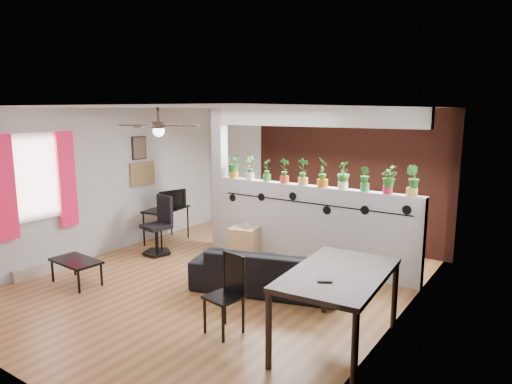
% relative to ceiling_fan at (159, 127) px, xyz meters
% --- Properties ---
extents(room_shell, '(6.30, 7.10, 2.90)m').
position_rel_ceiling_fan_xyz_m(room_shell, '(0.80, 0.30, -1.01)').
color(room_shell, brown).
rests_on(room_shell, ground).
extents(partition_wall, '(3.60, 0.18, 1.35)m').
position_rel_ceiling_fan_xyz_m(partition_wall, '(1.60, 1.80, -1.64)').
color(partition_wall, '#BCBCC1').
rests_on(partition_wall, ground).
extents(ceiling_header, '(3.60, 0.18, 0.30)m').
position_rel_ceiling_fan_xyz_m(ceiling_header, '(1.60, 1.80, 0.14)').
color(ceiling_header, white).
rests_on(ceiling_header, room_shell).
extents(pier_column, '(0.22, 0.20, 2.60)m').
position_rel_ceiling_fan_xyz_m(pier_column, '(-0.31, 1.80, -1.01)').
color(pier_column, '#BCBCC1').
rests_on(pier_column, ground).
extents(brick_panel, '(3.90, 0.05, 2.60)m').
position_rel_ceiling_fan_xyz_m(brick_panel, '(1.60, 3.27, -1.01)').
color(brick_panel, '#A0402E').
rests_on(brick_panel, ground).
extents(vine_decal, '(3.31, 0.01, 0.30)m').
position_rel_ceiling_fan_xyz_m(vine_decal, '(1.60, 1.70, -1.23)').
color(vine_decal, black).
rests_on(vine_decal, partition_wall).
extents(window_assembly, '(0.09, 1.30, 1.55)m').
position_rel_ceiling_fan_xyz_m(window_assembly, '(-1.76, -0.90, -0.81)').
color(window_assembly, white).
rests_on(window_assembly, room_shell).
extents(baseboard_heater, '(0.08, 1.00, 0.18)m').
position_rel_ceiling_fan_xyz_m(baseboard_heater, '(-1.74, -0.90, -2.22)').
color(baseboard_heater, silver).
rests_on(baseboard_heater, ground).
extents(corkboard, '(0.03, 0.60, 0.45)m').
position_rel_ceiling_fan_xyz_m(corkboard, '(-1.78, 1.25, -0.96)').
color(corkboard, olive).
rests_on(corkboard, room_shell).
extents(framed_art, '(0.03, 0.34, 0.44)m').
position_rel_ceiling_fan_xyz_m(framed_art, '(-1.78, 1.20, -0.46)').
color(framed_art, '#8C7259').
rests_on(framed_art, room_shell).
extents(ceiling_fan, '(1.19, 1.19, 0.43)m').
position_rel_ceiling_fan_xyz_m(ceiling_fan, '(0.00, 0.00, 0.00)').
color(ceiling_fan, black).
rests_on(ceiling_fan, room_shell).
extents(potted_plant_0, '(0.27, 0.24, 0.44)m').
position_rel_ceiling_fan_xyz_m(potted_plant_0, '(0.02, 1.80, -0.73)').
color(potted_plant_0, orange).
rests_on(potted_plant_0, partition_wall).
extents(potted_plant_1, '(0.22, 0.18, 0.42)m').
position_rel_ceiling_fan_xyz_m(potted_plant_1, '(0.37, 1.80, -0.74)').
color(potted_plant_1, silver).
rests_on(potted_plant_1, partition_wall).
extents(potted_plant_2, '(0.18, 0.21, 0.39)m').
position_rel_ceiling_fan_xyz_m(potted_plant_2, '(0.72, 1.80, -0.76)').
color(potted_plant_2, '#32802E').
rests_on(potted_plant_2, partition_wall).
extents(potted_plant_3, '(0.24, 0.20, 0.42)m').
position_rel_ceiling_fan_xyz_m(potted_plant_3, '(1.07, 1.80, -0.74)').
color(potted_plant_3, red).
rests_on(potted_plant_3, partition_wall).
extents(potted_plant_4, '(0.25, 0.21, 0.45)m').
position_rel_ceiling_fan_xyz_m(potted_plant_4, '(1.42, 1.80, -0.73)').
color(potted_plant_4, '#E3AC50').
rests_on(potted_plant_4, partition_wall).
extents(potted_plant_5, '(0.32, 0.32, 0.48)m').
position_rel_ceiling_fan_xyz_m(potted_plant_5, '(1.78, 1.80, -0.71)').
color(potted_plant_5, orange).
rests_on(potted_plant_5, partition_wall).
extents(potted_plant_6, '(0.20, 0.24, 0.43)m').
position_rel_ceiling_fan_xyz_m(potted_plant_6, '(2.13, 1.80, -0.74)').
color(potted_plant_6, white).
rests_on(potted_plant_6, partition_wall).
extents(potted_plant_7, '(0.25, 0.24, 0.39)m').
position_rel_ceiling_fan_xyz_m(potted_plant_7, '(2.48, 1.80, -0.76)').
color(potted_plant_7, green).
rests_on(potted_plant_7, partition_wall).
extents(potted_plant_8, '(0.25, 0.26, 0.40)m').
position_rel_ceiling_fan_xyz_m(potted_plant_8, '(2.83, 1.80, -0.75)').
color(potted_plant_8, red).
rests_on(potted_plant_8, partition_wall).
extents(potted_plant_9, '(0.26, 0.23, 0.44)m').
position_rel_ceiling_fan_xyz_m(potted_plant_9, '(3.18, 1.80, -0.73)').
color(potted_plant_9, gold).
rests_on(potted_plant_9, partition_wall).
extents(sofa, '(2.15, 1.33, 0.59)m').
position_rel_ceiling_fan_xyz_m(sofa, '(1.56, 0.51, -2.02)').
color(sofa, black).
rests_on(sofa, ground).
extents(cube_shelf, '(0.53, 0.49, 0.56)m').
position_rel_ceiling_fan_xyz_m(cube_shelf, '(0.47, 1.46, -2.03)').
color(cube_shelf, tan).
rests_on(cube_shelf, ground).
extents(cup, '(0.14, 0.14, 0.10)m').
position_rel_ceiling_fan_xyz_m(cup, '(0.52, 1.46, -1.71)').
color(cup, gray).
rests_on(cup, cube_shelf).
extents(computer_desk, '(0.61, 0.99, 0.68)m').
position_rel_ceiling_fan_xyz_m(computer_desk, '(-1.39, 1.46, -1.70)').
color(computer_desk, black).
rests_on(computer_desk, ground).
extents(monitor, '(0.33, 0.14, 0.19)m').
position_rel_ceiling_fan_xyz_m(monitor, '(-1.39, 1.61, -1.54)').
color(monitor, black).
rests_on(monitor, computer_desk).
extents(office_chair, '(0.54, 0.54, 1.04)m').
position_rel_ceiling_fan_xyz_m(office_chair, '(-0.95, 0.85, -1.86)').
color(office_chair, black).
rests_on(office_chair, ground).
extents(dining_table, '(1.06, 1.64, 0.86)m').
position_rel_ceiling_fan_xyz_m(dining_table, '(3.05, -0.42, -1.54)').
color(dining_table, black).
rests_on(dining_table, ground).
extents(book, '(0.23, 0.26, 0.02)m').
position_rel_ceiling_fan_xyz_m(book, '(2.95, -0.72, -1.44)').
color(book, gray).
rests_on(book, dining_table).
extents(folding_chair, '(0.43, 0.43, 0.92)m').
position_rel_ceiling_fan_xyz_m(folding_chair, '(1.85, -0.78, -1.77)').
color(folding_chair, black).
rests_on(folding_chair, ground).
extents(coffee_table, '(0.83, 0.50, 0.37)m').
position_rel_ceiling_fan_xyz_m(coffee_table, '(-0.92, -0.88, -1.98)').
color(coffee_table, black).
rests_on(coffee_table, ground).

